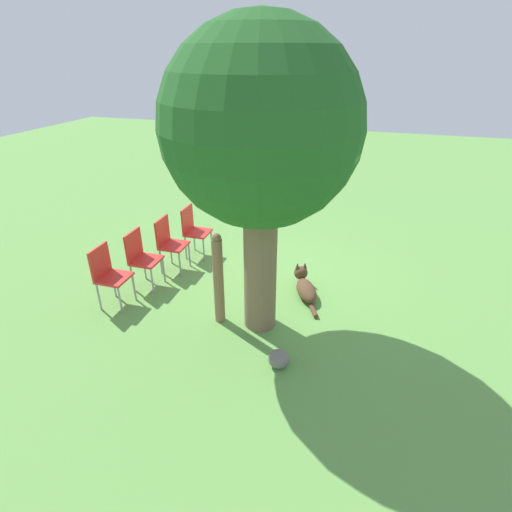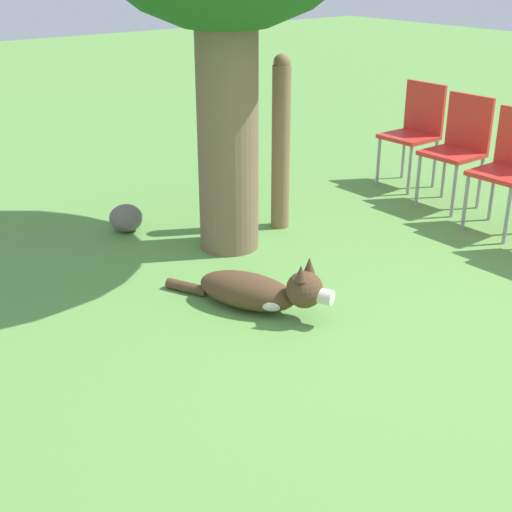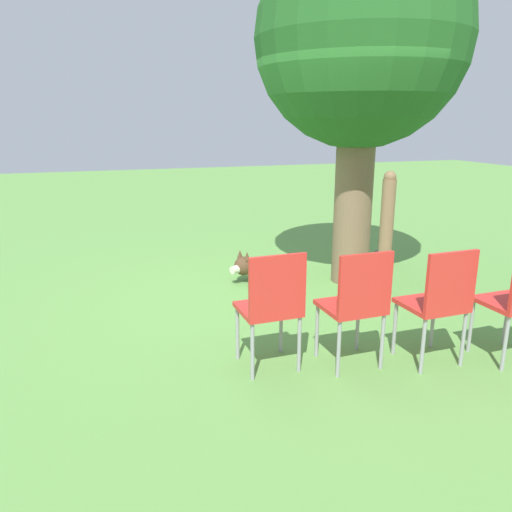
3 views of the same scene
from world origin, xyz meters
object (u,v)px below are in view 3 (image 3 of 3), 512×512
at_px(dog, 261,267).
at_px(fence_post, 386,234).
at_px(oak_tree, 361,44).
at_px(red_chair_0, 272,303).
at_px(red_chair_2, 439,298).
at_px(red_chair_1, 357,301).

bearing_deg(dog, fence_post, 110.95).
bearing_deg(oak_tree, red_chair_0, -43.07).
xyz_separation_m(red_chair_0, red_chair_2, (0.33, 1.25, 0.00)).
xyz_separation_m(dog, fence_post, (1.03, 1.06, 0.56)).
relative_size(fence_post, red_chair_2, 1.44).
relative_size(oak_tree, dog, 3.54).
bearing_deg(red_chair_1, dog, -3.08).
relative_size(dog, red_chair_0, 1.15).
relative_size(red_chair_0, red_chair_1, 1.00).
bearing_deg(dog, red_chair_1, 63.01).
bearing_deg(red_chair_2, oak_tree, -12.43).
height_order(fence_post, red_chair_1, fence_post).
bearing_deg(red_chair_2, fence_post, -19.63).
xyz_separation_m(fence_post, red_chair_1, (1.39, -1.14, -0.14)).
bearing_deg(red_chair_0, red_chair_2, -105.83).
relative_size(oak_tree, fence_post, 2.82).
distance_m(oak_tree, red_chair_0, 3.24).
bearing_deg(oak_tree, fence_post, 9.44).
xyz_separation_m(oak_tree, dog, (-0.46, -0.97, -2.53)).
relative_size(oak_tree, red_chair_0, 4.06).
bearing_deg(fence_post, red_chair_2, -18.49).
xyz_separation_m(oak_tree, red_chair_0, (1.79, -1.68, -2.11)).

